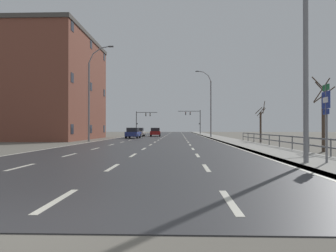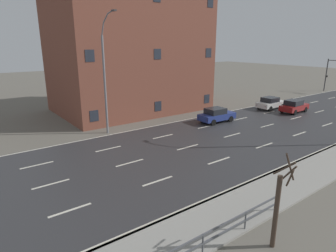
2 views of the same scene
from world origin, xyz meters
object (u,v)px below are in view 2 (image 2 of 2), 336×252
at_px(car_distant, 271,103).
at_px(brick_building, 129,54).
at_px(street_lamp_left_bank, 105,78).
at_px(traffic_signal_left, 335,69).
at_px(car_far_left, 217,115).
at_px(car_far_right, 294,106).

xyz_separation_m(car_distant, brick_building, (-10.86, -14.45, 6.16)).
height_order(street_lamp_left_bank, traffic_signal_left, street_lamp_left_bank).
xyz_separation_m(street_lamp_left_bank, brick_building, (-8.05, 7.01, 1.72)).
distance_m(street_lamp_left_bank, car_far_left, 12.39).
relative_size(street_lamp_left_bank, car_far_left, 2.59).
bearing_deg(traffic_signal_left, car_distant, -84.70).
distance_m(street_lamp_left_bank, brick_building, 10.82).
relative_size(car_far_left, brick_building, 0.23).
bearing_deg(street_lamp_left_bank, car_far_left, 73.84).
xyz_separation_m(traffic_signal_left, car_distant, (1.95, -21.06, -3.12)).
height_order(traffic_signal_left, brick_building, brick_building).
relative_size(traffic_signal_left, brick_building, 0.32).
relative_size(car_far_right, car_far_left, 1.00).
bearing_deg(street_lamp_left_bank, car_distant, 82.56).
height_order(traffic_signal_left, car_distant, traffic_signal_left).
relative_size(street_lamp_left_bank, car_distant, 2.62).
xyz_separation_m(street_lamp_left_bank, car_far_left, (3.22, 11.11, -4.43)).
relative_size(car_far_right, brick_building, 0.23).
height_order(street_lamp_left_bank, car_distant, street_lamp_left_bank).
relative_size(traffic_signal_left, car_far_left, 1.36).
height_order(car_far_left, brick_building, brick_building).
bearing_deg(brick_building, street_lamp_left_bank, -41.05).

